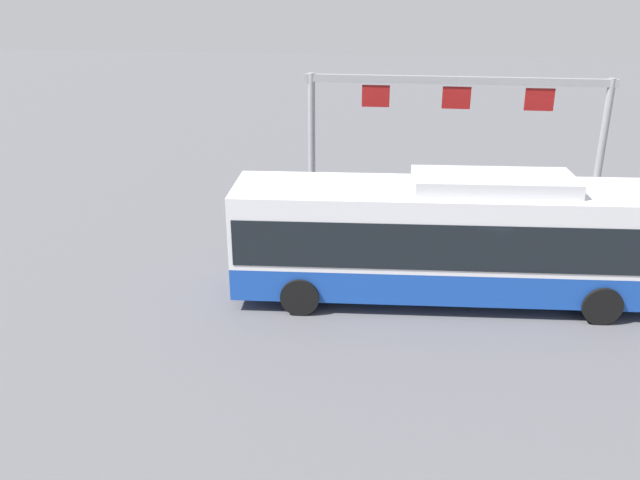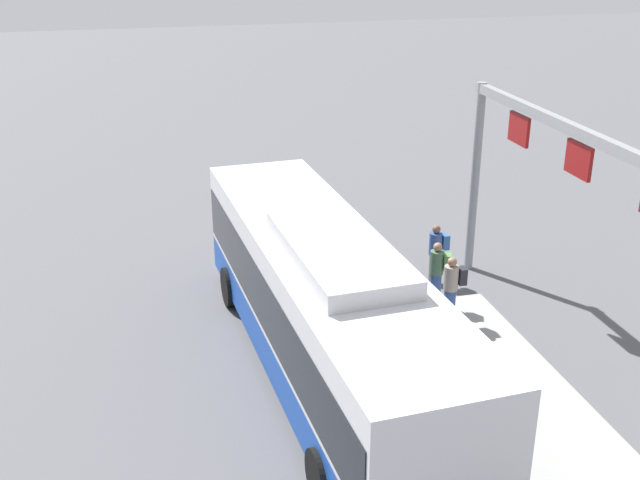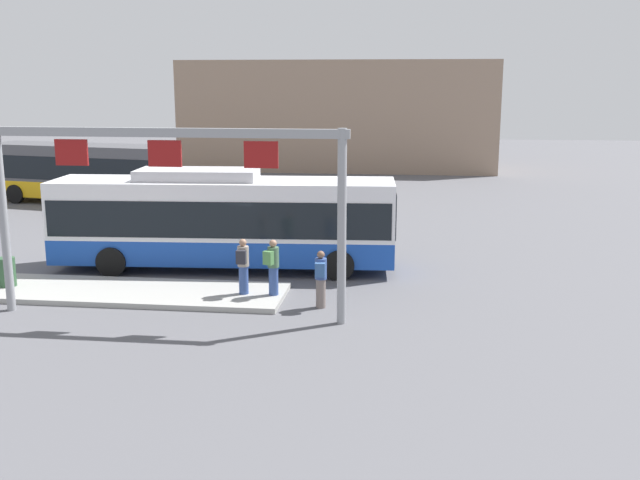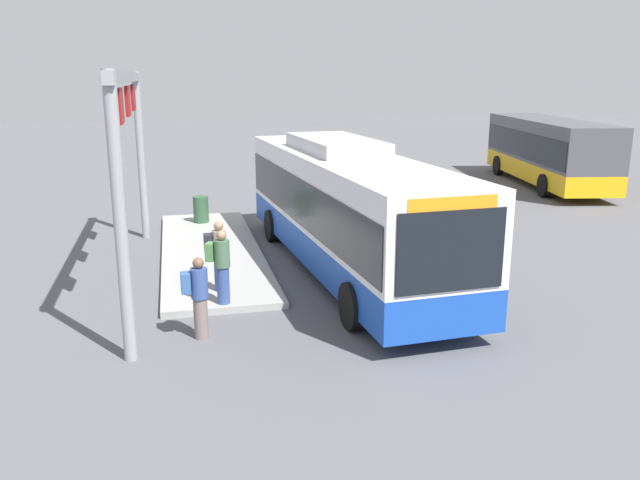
# 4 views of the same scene
# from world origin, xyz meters

# --- Properties ---
(ground_plane) EXTENTS (120.00, 120.00, 0.00)m
(ground_plane) POSITION_xyz_m (0.00, 0.00, 0.00)
(ground_plane) COLOR #56565B
(platform_curb) EXTENTS (10.00, 2.80, 0.16)m
(platform_curb) POSITION_xyz_m (-2.36, -3.42, 0.08)
(platform_curb) COLOR #9E9E99
(platform_curb) RESTS_ON ground
(bus_main) EXTENTS (11.72, 3.27, 3.46)m
(bus_main) POSITION_xyz_m (-0.01, -0.00, 1.81)
(bus_main) COLOR #1947AD
(bus_main) RESTS_ON ground
(person_boarding) EXTENTS (0.35, 0.53, 1.67)m
(person_boarding) POSITION_xyz_m (3.82, -4.03, 0.89)
(person_boarding) COLOR slate
(person_boarding) RESTS_ON ground
(person_waiting_near) EXTENTS (0.34, 0.52, 1.67)m
(person_waiting_near) POSITION_xyz_m (1.44, -3.46, 1.05)
(person_waiting_near) COLOR #334C8C
(person_waiting_near) RESTS_ON platform_curb
(person_waiting_mid) EXTENTS (0.49, 0.60, 1.67)m
(person_waiting_mid) POSITION_xyz_m (2.33, -3.46, 1.05)
(person_waiting_mid) COLOR #334C8C
(person_waiting_mid) RESTS_ON platform_curb
(platform_sign_gantry) EXTENTS (9.81, 0.24, 5.20)m
(platform_sign_gantry) POSITION_xyz_m (-0.16, -5.33, 3.78)
(platform_sign_gantry) COLOR gray
(platform_sign_gantry) RESTS_ON ground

